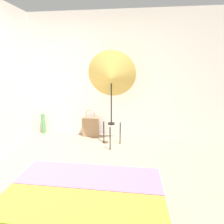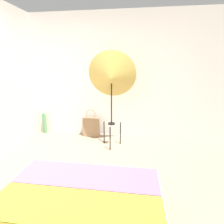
% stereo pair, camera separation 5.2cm
% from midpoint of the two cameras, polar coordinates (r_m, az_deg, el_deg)
% --- Properties ---
extents(ground_plane, '(14.00, 14.00, 0.00)m').
position_cam_midpoint_polar(ground_plane, '(2.39, -15.15, -26.14)').
color(ground_plane, gray).
extents(wall_back, '(8.00, 0.05, 2.60)m').
position_cam_midpoint_polar(wall_back, '(3.83, -4.79, 11.21)').
color(wall_back, silver).
rests_on(wall_back, ground_plane).
extents(photo_umbrella, '(0.89, 0.47, 1.81)m').
position_cam_midpoint_polar(photo_umbrella, '(3.21, -0.72, 11.39)').
color(photo_umbrella, black).
rests_on(photo_umbrella, ground_plane).
extents(tote_bag, '(0.36, 0.10, 0.62)m').
position_cam_midpoint_polar(tote_bag, '(3.93, -7.39, -4.82)').
color(tote_bag, '#9E7A56').
rests_on(tote_bag, ground_plane).
extents(paper_roll, '(0.08, 0.08, 0.48)m').
position_cam_midpoint_polar(paper_roll, '(4.38, -21.84, -3.53)').
color(paper_roll, '#56995B').
rests_on(paper_roll, ground_plane).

